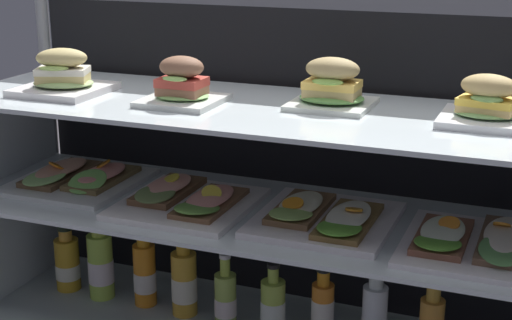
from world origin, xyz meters
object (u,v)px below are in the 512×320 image
Objects in this scene: open_sandwich_tray_center at (324,217)px; juice_bottle_back_center at (323,309)px; plated_roll_sandwich_left_of_center at (332,88)px; juice_bottle_near_post at (101,265)px; plated_roll_sandwich_far_left at (487,106)px; plated_roll_sandwich_right_of_center at (182,86)px; juice_bottle_back_right at (145,273)px; juice_bottle_front_left_end at (225,299)px; open_sandwich_tray_mid_right at (78,177)px; juice_bottle_back_left at (273,307)px; plated_roll_sandwich_far_right at (63,78)px; open_sandwich_tray_far_left at (477,242)px; juice_bottle_front_second at (67,263)px; open_sandwich_tray_near_right_corner at (187,199)px; juice_bottle_front_fourth at (374,318)px; juice_bottle_tucked_behind at (184,283)px.

juice_bottle_back_center is at bearing 104.90° from open_sandwich_tray_center.
juice_bottle_near_post is at bearing -179.36° from plated_roll_sandwich_left_of_center.
plated_roll_sandwich_right_of_center is at bearing -174.22° from plated_roll_sandwich_far_left.
juice_bottle_front_left_end is (0.26, -0.03, -0.02)m from juice_bottle_back_right.
juice_bottle_near_post is (0.03, 0.04, -0.27)m from open_sandwich_tray_mid_right.
juice_bottle_front_left_end is at bearing 178.59° from juice_bottle_back_left.
plated_roll_sandwich_far_right is 0.91× the size of juice_bottle_near_post.
plated_roll_sandwich_far_right is at bearing -179.99° from open_sandwich_tray_far_left.
juice_bottle_front_second is (-0.44, 0.10, -0.57)m from plated_roll_sandwich_right_of_center.
juice_bottle_front_left_end is (-0.63, 0.07, -0.29)m from open_sandwich_tray_far_left.
plated_roll_sandwich_far_right is 0.44m from open_sandwich_tray_near_right_corner.
plated_roll_sandwich_far_right is 0.88m from juice_bottle_back_center.
juice_bottle_near_post is 1.06× the size of juice_bottle_front_fourth.
juice_bottle_back_center is at bearing 1.13° from juice_bottle_tucked_behind.
open_sandwich_tray_mid_right reaches higher than juice_bottle_back_center.
plated_roll_sandwich_far_left is 0.84m from juice_bottle_front_left_end.
juice_bottle_back_left is (0.65, -0.03, 0.00)m from juice_bottle_front_second.
open_sandwich_tray_center is (0.70, -0.04, -0.00)m from open_sandwich_tray_mid_right.
juice_bottle_back_left is at bearing -2.56° from juice_bottle_near_post.
juice_bottle_back_left is at bearing 7.35° from plated_roll_sandwich_far_right.
juice_bottle_tucked_behind is 1.10× the size of juice_bottle_front_left_end.
plated_roll_sandwich_far_left is at bearing 0.86° from open_sandwich_tray_mid_right.
plated_roll_sandwich_right_of_center is 0.76m from open_sandwich_tray_far_left.
plated_roll_sandwich_left_of_center is 0.47m from open_sandwich_tray_far_left.
juice_bottle_back_center is (0.65, 0.01, -0.01)m from juice_bottle_near_post.
open_sandwich_tray_mid_right is (-0.02, 0.06, -0.28)m from plated_roll_sandwich_far_right.
plated_roll_sandwich_far_right reaches higher than juice_bottle_front_left_end.
plated_roll_sandwich_far_right is 0.63× the size of open_sandwich_tray_center.
juice_bottle_back_center is (-0.36, 0.03, -0.56)m from plated_roll_sandwich_far_left.
open_sandwich_tray_far_left is 1.71× the size of juice_bottle_front_second.
plated_roll_sandwich_right_of_center is 0.90× the size of juice_bottle_back_left.
plated_roll_sandwich_far_right is 1.03× the size of juice_bottle_front_left_end.
plated_roll_sandwich_left_of_center reaches higher than open_sandwich_tray_far_left.
juice_bottle_near_post is (-0.32, 0.08, -0.27)m from open_sandwich_tray_near_right_corner.
plated_roll_sandwich_right_of_center is at bearing -57.94° from juice_bottle_tucked_behind.
plated_roll_sandwich_far_left reaches higher than juice_bottle_front_second.
plated_roll_sandwich_left_of_center is at bearing 164.41° from open_sandwich_tray_far_left.
plated_roll_sandwich_far_left is 0.88× the size of juice_bottle_front_fourth.
juice_bottle_front_fourth reaches higher than juice_bottle_front_left_end.
open_sandwich_tray_far_left is 1.45× the size of juice_bottle_near_post.
juice_bottle_back_left is (-0.13, -0.03, -0.58)m from plated_roll_sandwich_left_of_center.
juice_bottle_back_right reaches higher than juice_bottle_back_center.
juice_bottle_tucked_behind is at bearing 173.13° from open_sandwich_tray_far_left.
plated_roll_sandwich_far_left is 0.58× the size of open_sandwich_tray_far_left.
juice_bottle_front_fourth is at bearing -0.33° from juice_bottle_back_right.
juice_bottle_tucked_behind is at bearing 18.17° from plated_roll_sandwich_far_right.
open_sandwich_tray_near_right_corner is at bearing 179.25° from open_sandwich_tray_far_left.
open_sandwich_tray_mid_right is 0.27m from juice_bottle_near_post.
open_sandwich_tray_far_left is at bearing -5.12° from juice_bottle_front_second.
plated_roll_sandwich_far_left is (0.69, 0.07, -0.00)m from plated_roll_sandwich_right_of_center.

